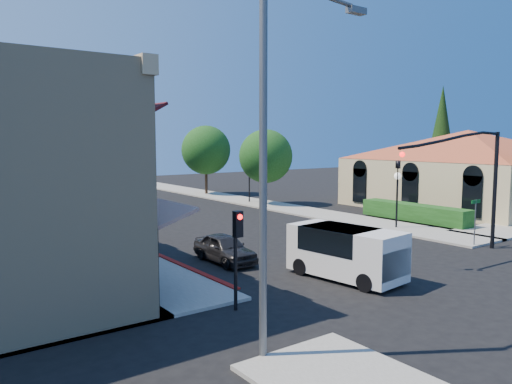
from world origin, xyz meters
TOP-DOWN VIEW (x-y plane):
  - ground at (0.00, 0.00)m, footprint 120.00×120.00m
  - sidewalk_left at (-8.75, 27.00)m, footprint 3.50×50.00m
  - sidewalk_right at (8.75, 27.00)m, footprint 3.50×50.00m
  - curb_red_strip at (-6.90, 8.00)m, footprint 0.25×10.00m
  - mission_building at (21.99, 11.50)m, footprint 30.12×30.12m
  - hedge at (11.70, 9.00)m, footprint 1.40×8.00m
  - conifer_far at (28.00, 18.00)m, footprint 3.20×3.20m
  - street_tree_a at (8.80, 22.00)m, footprint 4.56×4.56m
  - street_tree_b at (8.80, 32.00)m, footprint 4.94×4.94m
  - signal_mast_arm at (5.86, 1.50)m, footprint 8.01×0.39m
  - secondary_signal at (-8.00, 1.41)m, footprint 0.28×0.42m
  - cobra_streetlight at (-9.15, -2.00)m, footprint 3.60×0.25m
  - street_name_sign at (7.50, 2.20)m, footprint 0.80×0.06m
  - lamppost_left_near at (-8.50, 8.00)m, footprint 0.44×0.44m
  - lamppost_left_far at (-8.50, 22.00)m, footprint 0.44×0.44m
  - lamppost_right_near at (8.50, 8.00)m, footprint 0.44×0.44m
  - lamppost_right_far at (8.50, 24.00)m, footprint 0.44×0.44m
  - white_van at (-2.31, 1.95)m, footprint 2.57×4.89m
  - parked_car_a at (-4.80, 7.19)m, footprint 1.61×3.85m
  - parked_car_b at (-5.62, 19.00)m, footprint 1.58×3.97m
  - parked_car_c at (-5.90, 22.85)m, footprint 2.11×4.36m
  - parked_car_d at (-6.20, 26.00)m, footprint 2.69×4.98m

SIDE VIEW (x-z plane):
  - ground at x=0.00m, z-range 0.00..0.00m
  - curb_red_strip at x=-6.90m, z-range -0.03..0.03m
  - hedge at x=11.70m, z-range -0.55..0.55m
  - sidewalk_left at x=-8.75m, z-range 0.00..0.12m
  - sidewalk_right at x=8.75m, z-range 0.00..0.12m
  - parked_car_c at x=-5.90m, z-range 0.00..1.22m
  - parked_car_b at x=-5.62m, z-range 0.00..1.28m
  - parked_car_a at x=-4.80m, z-range 0.00..1.30m
  - parked_car_d at x=-6.20m, z-range 0.00..1.33m
  - white_van at x=-2.31m, z-range 0.16..2.24m
  - street_name_sign at x=7.50m, z-range 0.45..2.95m
  - secondary_signal at x=-8.00m, z-range 0.66..3.98m
  - lamppost_left_near at x=-8.50m, z-range 0.95..4.52m
  - lamppost_left_far at x=-8.50m, z-range 0.95..4.52m
  - lamppost_right_near at x=8.50m, z-range 0.95..4.52m
  - lamppost_right_far at x=8.50m, z-range 0.95..4.52m
  - mission_building at x=21.99m, z-range 0.55..6.95m
  - signal_mast_arm at x=5.86m, z-range 1.09..7.09m
  - street_tree_a at x=8.80m, z-range 0.95..7.43m
  - street_tree_b at x=8.80m, z-range 1.03..8.05m
  - cobra_streetlight at x=-9.15m, z-range 0.61..9.92m
  - conifer_far at x=28.00m, z-range 0.86..11.86m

